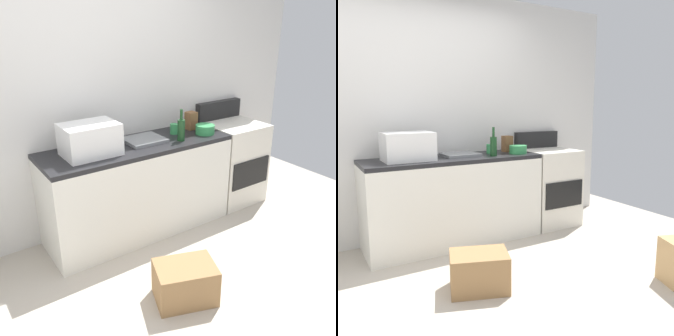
{
  "view_description": "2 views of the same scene",
  "coord_description": "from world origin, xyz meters",
  "views": [
    {
      "loc": [
        -1.29,
        -1.59,
        2.0
      ],
      "look_at": [
        0.2,
        0.56,
        0.9
      ],
      "focal_mm": 39.48,
      "sensor_mm": 36.0,
      "label": 1
    },
    {
      "loc": [
        -1.06,
        -2.19,
        1.41
      ],
      "look_at": [
        0.55,
        0.56,
        0.86
      ],
      "focal_mm": 38.31,
      "sensor_mm": 36.0,
      "label": 2
    }
  ],
  "objects": [
    {
      "name": "mixing_bowl",
      "position": [
        1.02,
        1.1,
        0.95
      ],
      "size": [
        0.19,
        0.19,
        0.09
      ],
      "primitive_type": "cylinder",
      "color": "#338C4C",
      "rests_on": "kitchen_counter"
    },
    {
      "name": "coffee_mug",
      "position": [
        0.77,
        1.27,
        0.95
      ],
      "size": [
        0.08,
        0.08,
        0.1
      ],
      "primitive_type": "cylinder",
      "color": "#338C4C",
      "rests_on": "kitchen_counter"
    },
    {
      "name": "kitchen_counter",
      "position": [
        0.3,
        1.2,
        0.45
      ],
      "size": [
        1.8,
        0.6,
        0.9
      ],
      "color": "silver",
      "rests_on": "ground_plane"
    },
    {
      "name": "wine_bottle",
      "position": [
        0.69,
        1.06,
        1.01
      ],
      "size": [
        0.07,
        0.07,
        0.3
      ],
      "color": "#193F1E",
      "rests_on": "kitchen_counter"
    },
    {
      "name": "cardboard_box_large",
      "position": [
        0.07,
        0.15,
        0.15
      ],
      "size": [
        0.53,
        0.45,
        0.3
      ],
      "primitive_type": "cube",
      "rotation": [
        0.0,
        0.0,
        -0.35
      ],
      "color": "olive",
      "rests_on": "ground_plane"
    },
    {
      "name": "microwave",
      "position": [
        -0.16,
        1.19,
        1.04
      ],
      "size": [
        0.46,
        0.34,
        0.27
      ],
      "primitive_type": "cube",
      "color": "white",
      "rests_on": "kitchen_counter"
    },
    {
      "name": "sink_basin",
      "position": [
        0.39,
        1.23,
        0.92
      ],
      "size": [
        0.36,
        0.32,
        0.03
      ],
      "primitive_type": "cube",
      "color": "slate",
      "rests_on": "kitchen_counter"
    },
    {
      "name": "knife_block",
      "position": [
        1.0,
        1.3,
        0.99
      ],
      "size": [
        0.1,
        0.1,
        0.18
      ],
      "primitive_type": "cube",
      "color": "brown",
      "rests_on": "kitchen_counter"
    },
    {
      "name": "stove_oven",
      "position": [
        1.52,
        1.21,
        0.47
      ],
      "size": [
        0.6,
        0.61,
        1.1
      ],
      "color": "silver",
      "rests_on": "ground_plane"
    },
    {
      "name": "wall_back",
      "position": [
        0.0,
        1.55,
        1.3
      ],
      "size": [
        5.0,
        0.1,
        2.6
      ],
      "primitive_type": "cube",
      "color": "silver",
      "rests_on": "ground_plane"
    },
    {
      "name": "ground_plane",
      "position": [
        0.0,
        0.0,
        0.0
      ],
      "size": [
        6.0,
        6.0,
        0.0
      ],
      "primitive_type": "plane",
      "color": "#B2A899"
    }
  ]
}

